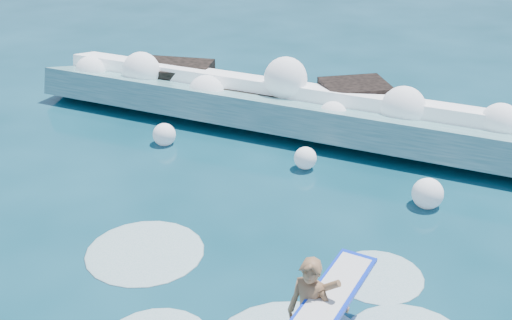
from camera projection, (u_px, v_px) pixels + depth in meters
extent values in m
plane|color=#083543|center=(147.00, 240.00, 12.81)|extent=(200.00, 200.00, 0.00)
cube|color=teal|center=(303.00, 117.00, 17.61)|extent=(15.98, 2.43, 1.33)
cube|color=white|center=(313.00, 94.00, 18.09)|extent=(15.98, 1.13, 0.62)
cube|color=black|center=(175.00, 83.00, 20.18)|extent=(2.49, 2.08, 1.18)
cube|color=black|center=(251.00, 108.00, 18.45)|extent=(1.97, 1.75, 0.91)
cube|color=black|center=(354.00, 104.00, 18.38)|extent=(2.33, 2.25, 1.28)
imported|color=#875F3F|center=(309.00, 315.00, 9.78)|extent=(0.77, 0.56, 1.96)
cube|color=#0C31DB|center=(328.00, 300.00, 9.57)|extent=(0.80, 2.72, 0.07)
cube|color=white|center=(328.00, 299.00, 9.56)|extent=(0.67, 2.49, 0.07)
sphere|color=white|center=(90.00, 71.00, 19.73)|extent=(0.89, 0.89, 0.89)
sphere|color=white|center=(141.00, 71.00, 19.39)|extent=(1.14, 1.14, 1.14)
sphere|color=white|center=(206.00, 93.00, 18.28)|extent=(1.01, 1.01, 1.01)
sphere|color=white|center=(286.00, 78.00, 18.04)|extent=(1.23, 1.23, 1.23)
sphere|color=white|center=(333.00, 116.00, 16.92)|extent=(0.76, 0.76, 0.76)
sphere|color=white|center=(403.00, 108.00, 16.79)|extent=(1.19, 1.19, 1.19)
sphere|color=white|center=(500.00, 122.00, 16.02)|extent=(0.98, 0.98, 0.98)
sphere|color=white|center=(164.00, 135.00, 16.89)|extent=(0.61, 0.61, 0.61)
sphere|color=white|center=(305.00, 158.00, 15.55)|extent=(0.56, 0.56, 0.56)
sphere|color=white|center=(428.00, 194.00, 13.93)|extent=(0.69, 0.69, 0.69)
ellipsoid|color=silver|center=(145.00, 252.00, 12.44)|extent=(2.32, 2.32, 0.12)
ellipsoid|color=silver|center=(378.00, 276.00, 11.73)|extent=(1.70, 1.70, 0.08)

